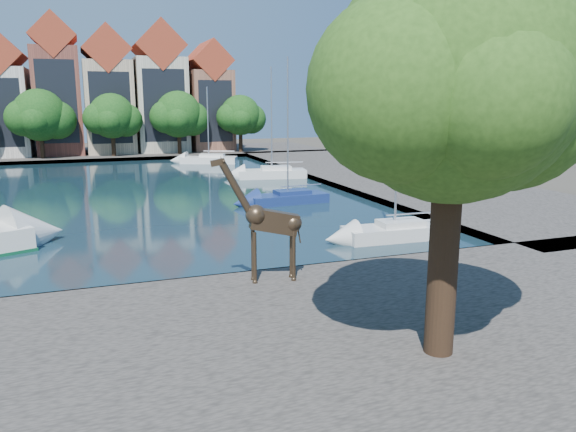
# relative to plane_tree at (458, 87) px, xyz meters

# --- Properties ---
(ground) EXTENTS (160.00, 160.00, 0.00)m
(ground) POSITION_rel_plane_tree_xyz_m (-7.62, 9.01, -7.67)
(ground) COLOR #38332B
(ground) RESTS_ON ground
(water_basin) EXTENTS (38.00, 50.00, 0.08)m
(water_basin) POSITION_rel_plane_tree_xyz_m (-7.62, 33.01, -7.63)
(water_basin) COLOR black
(water_basin) RESTS_ON ground
(near_quay) EXTENTS (50.00, 14.00, 0.50)m
(near_quay) POSITION_rel_plane_tree_xyz_m (-7.62, 2.01, -7.42)
(near_quay) COLOR #4C4742
(near_quay) RESTS_ON ground
(far_quay) EXTENTS (60.00, 16.00, 0.50)m
(far_quay) POSITION_rel_plane_tree_xyz_m (-7.62, 65.01, -7.42)
(far_quay) COLOR #4C4742
(far_quay) RESTS_ON ground
(right_quay) EXTENTS (14.00, 52.00, 0.50)m
(right_quay) POSITION_rel_plane_tree_xyz_m (17.38, 33.01, -7.42)
(right_quay) COLOR #4C4742
(right_quay) RESTS_ON ground
(plane_tree) EXTENTS (8.32, 6.40, 10.62)m
(plane_tree) POSITION_rel_plane_tree_xyz_m (0.00, 0.00, 0.00)
(plane_tree) COLOR #332114
(plane_tree) RESTS_ON near_quay
(townhouse_west_inner) EXTENTS (6.43, 9.18, 15.15)m
(townhouse_west_inner) POSITION_rel_plane_tree_xyz_m (-18.12, 64.99, -0.32)
(townhouse_west_inner) COLOR silver
(townhouse_west_inner) RESTS_ON far_quay
(townhouse_center) EXTENTS (5.44, 9.18, 16.93)m
(townhouse_center) POSITION_rel_plane_tree_xyz_m (-11.62, 64.99, 0.69)
(townhouse_center) COLOR brown
(townhouse_center) RESTS_ON far_quay
(townhouse_east_inner) EXTENTS (5.94, 9.18, 15.79)m
(townhouse_east_inner) POSITION_rel_plane_tree_xyz_m (-5.62, 64.99, 0.06)
(townhouse_east_inner) COLOR tan
(townhouse_east_inner) RESTS_ON far_quay
(townhouse_east_mid) EXTENTS (6.43, 9.18, 16.65)m
(townhouse_east_mid) POSITION_rel_plane_tree_xyz_m (0.88, 64.99, 0.43)
(townhouse_east_mid) COLOR beige
(townhouse_east_mid) RESTS_ON far_quay
(townhouse_east_end) EXTENTS (5.44, 9.18, 14.43)m
(townhouse_east_end) POSITION_rel_plane_tree_xyz_m (7.38, 64.99, -0.56)
(townhouse_east_end) COLOR brown
(townhouse_east_end) RESTS_ON far_quay
(far_tree_mid_west) EXTENTS (7.80, 6.00, 8.00)m
(far_tree_mid_west) POSITION_rel_plane_tree_xyz_m (-13.51, 59.50, -2.38)
(far_tree_mid_west) COLOR #332114
(far_tree_mid_west) RESTS_ON far_quay
(far_tree_mid_east) EXTENTS (7.02, 5.40, 7.52)m
(far_tree_mid_east) POSITION_rel_plane_tree_xyz_m (-5.52, 59.50, -2.54)
(far_tree_mid_east) COLOR #332114
(far_tree_mid_east) RESTS_ON far_quay
(far_tree_east) EXTENTS (7.54, 5.80, 7.84)m
(far_tree_east) POSITION_rel_plane_tree_xyz_m (2.49, 59.50, -2.43)
(far_tree_east) COLOR #332114
(far_tree_east) RESTS_ON far_quay
(far_tree_far_east) EXTENTS (6.76, 5.20, 7.36)m
(far_tree_far_east) POSITION_rel_plane_tree_xyz_m (10.48, 59.50, -2.60)
(far_tree_far_east) COLOR #332114
(far_tree_far_east) RESTS_ON far_quay
(giraffe_statue) EXTENTS (3.34, 0.80, 4.77)m
(giraffe_statue) POSITION_rel_plane_tree_xyz_m (-2.64, 7.54, -4.83)
(giraffe_statue) COLOR #382A1C
(giraffe_statue) RESTS_ON near_quay
(sailboat_right_a) EXTENTS (5.53, 2.12, 10.10)m
(sailboat_right_a) POSITION_rel_plane_tree_xyz_m (6.14, 13.01, -7.03)
(sailboat_right_a) COLOR beige
(sailboat_right_a) RESTS_ON water_basin
(sailboat_right_b) EXTENTS (5.79, 2.36, 10.09)m
(sailboat_right_b) POSITION_rel_plane_tree_xyz_m (4.38, 24.73, -7.08)
(sailboat_right_b) COLOR navy
(sailboat_right_b) RESTS_ON water_basin
(sailboat_right_c) EXTENTS (6.58, 3.29, 10.12)m
(sailboat_right_c) POSITION_rel_plane_tree_xyz_m (7.38, 37.42, -6.99)
(sailboat_right_c) COLOR silver
(sailboat_right_c) RESTS_ON water_basin
(sailboat_right_d) EXTENTS (6.67, 4.51, 8.59)m
(sailboat_right_d) POSITION_rel_plane_tree_xyz_m (4.38, 51.38, -7.02)
(sailboat_right_d) COLOR silver
(sailboat_right_d) RESTS_ON water_basin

